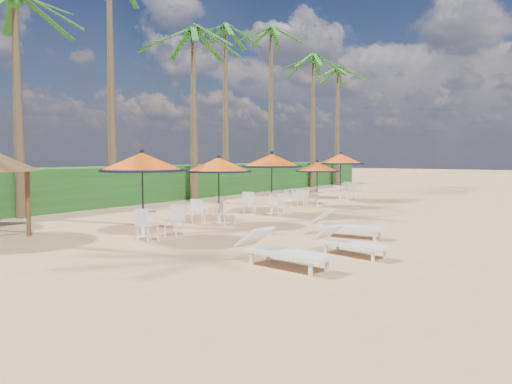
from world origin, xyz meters
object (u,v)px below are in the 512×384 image
station_1 (218,173)px  lounger_near (279,249)px  lounger_far (344,225)px  station_0 (144,170)px  lounger_mid (348,242)px  station_3 (316,171)px  station_2 (272,168)px  station_4 (342,163)px

station_1 → lounger_near: (5.34, -4.52, -1.37)m
lounger_far → lounger_near: bearing=-88.8°
station_0 → lounger_mid: (5.82, 0.97, -1.62)m
station_3 → lounger_far: station_3 is taller
station_1 → station_3: size_ratio=1.11×
lounger_near → station_2: bearing=131.1°
station_0 → lounger_mid: bearing=9.5°
lounger_mid → station_4: bearing=127.9°
station_0 → station_4: 14.36m
station_2 → lounger_far: size_ratio=1.16×
lounger_near → station_3: bearing=121.7°
station_3 → station_4: bearing=95.8°
station_1 → lounger_far: station_1 is taller
station_0 → station_1: bearing=92.9°
station_4 → lounger_far: (5.25, -11.03, -1.59)m
lounger_near → station_1: bearing=146.8°
station_0 → station_2: size_ratio=1.00×
station_2 → lounger_mid: size_ratio=1.29×
station_1 → lounger_mid: (6.00, -2.54, -1.42)m
station_3 → lounger_mid: station_3 is taller
station_1 → station_2: bearing=89.2°
lounger_mid → lounger_near: bearing=-96.2°
station_3 → lounger_near: bearing=-65.4°
lounger_mid → station_3: bearing=133.9°
station_3 → lounger_far: size_ratio=0.98×
station_0 → station_4: station_4 is taller
lounger_near → lounger_mid: size_ratio=1.15×
lounger_far → station_0: bearing=-150.1°
station_2 → station_3: (-0.13, 3.99, -0.21)m
station_2 → lounger_near: 9.56m
station_0 → lounger_far: 5.91m
station_3 → lounger_far: 9.04m
station_3 → lounger_mid: 11.64m
station_3 → lounger_near: size_ratio=0.95×
lounger_near → lounger_far: lounger_near is taller
station_0 → lounger_near: 5.48m
station_4 → lounger_far: bearing=-64.6°
station_0 → station_3: 10.82m
station_1 → lounger_near: bearing=-40.2°
station_1 → lounger_far: bearing=-2.3°
station_0 → station_2: station_0 is taller
lounger_near → lounger_far: (-0.53, 4.32, -0.01)m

